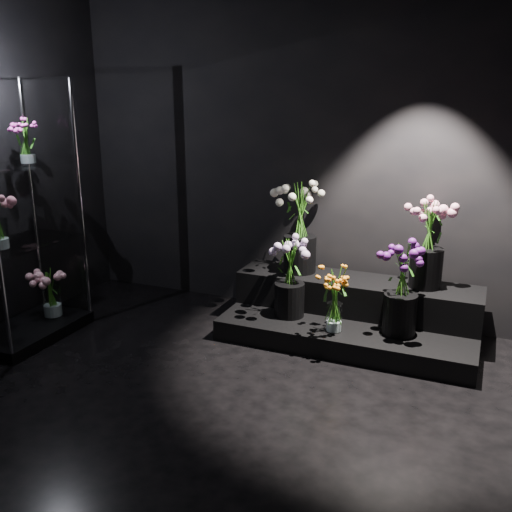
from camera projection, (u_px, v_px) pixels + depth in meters
The scene contains 11 objects.
floor at pixel (176, 412), 3.60m from camera, with size 4.00×4.00×0.00m, color black.
wall_back at pixel (287, 156), 4.98m from camera, with size 4.00×4.00×0.00m, color black.
display_riser at pixel (352, 314), 4.69m from camera, with size 2.01×0.89×0.45m.
display_case at pixel (16, 215), 4.42m from camera, with size 0.56×0.93×2.05m.
bouquet_orange_bells at pixel (335, 298), 4.33m from camera, with size 0.26×0.26×0.51m.
bouquet_lilac at pixel (290, 274), 4.60m from camera, with size 0.44×0.44×0.64m.
bouquet_purple at pixel (402, 285), 4.24m from camera, with size 0.34×0.34×0.70m.
bouquet_cream_roses at pixel (300, 222), 4.81m from camera, with size 0.52×0.52×0.77m.
bouquet_pink_roses at pixel (428, 238), 4.43m from camera, with size 0.44×0.44×0.70m.
bouquet_case_magenta at pixel (26, 140), 4.41m from camera, with size 0.27×0.27×0.34m.
bouquet_case_base_pink at pixel (51, 291), 4.83m from camera, with size 0.33×0.33×0.42m.
Camera 1 is at (1.71, -2.73, 1.96)m, focal length 40.00 mm.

